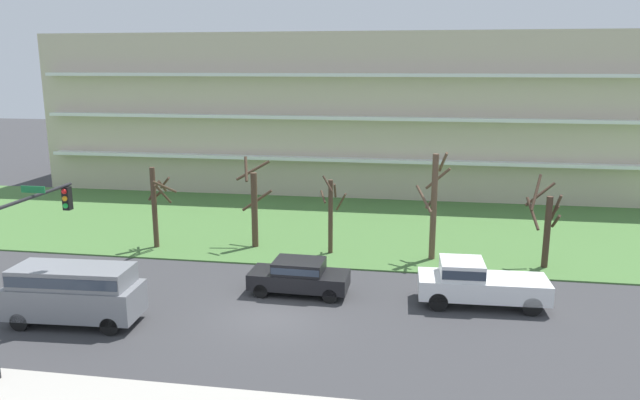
# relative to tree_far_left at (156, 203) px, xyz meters

# --- Properties ---
(ground) EXTENTS (160.00, 160.00, 0.00)m
(ground) POSITION_rel_tree_far_left_xyz_m (8.49, -7.90, -2.60)
(ground) COLOR #38383A
(grass_lawn_strip) EXTENTS (80.00, 16.00, 0.08)m
(grass_lawn_strip) POSITION_rel_tree_far_left_xyz_m (8.49, 6.10, -2.56)
(grass_lawn_strip) COLOR #477238
(grass_lawn_strip) RESTS_ON ground
(apartment_building) EXTENTS (48.31, 13.76, 12.39)m
(apartment_building) POSITION_rel_tree_far_left_xyz_m (8.49, 20.51, 3.60)
(apartment_building) COLOR beige
(apartment_building) RESTS_ON ground
(tree_far_left) EXTENTS (1.62, 2.17, 4.59)m
(tree_far_left) POSITION_rel_tree_far_left_xyz_m (0.00, 0.00, 0.00)
(tree_far_left) COLOR #4C3828
(tree_far_left) RESTS_ON ground
(tree_left) EXTENTS (2.05, 1.85, 5.14)m
(tree_left) POSITION_rel_tree_far_left_xyz_m (5.25, 1.09, -0.14)
(tree_left) COLOR #4C3828
(tree_left) RESTS_ON ground
(tree_center) EXTENTS (1.50, 1.48, 4.37)m
(tree_center) POSITION_rel_tree_far_left_xyz_m (9.65, 0.49, -0.32)
(tree_center) COLOR #4C3828
(tree_center) RESTS_ON ground
(tree_right) EXTENTS (1.81, 1.82, 5.77)m
(tree_right) POSITION_rel_tree_far_left_xyz_m (15.02, 0.38, 0.42)
(tree_right) COLOR brown
(tree_right) RESTS_ON ground
(tree_far_right) EXTENTS (1.66, 2.14, 4.67)m
(tree_far_right) POSITION_rel_tree_far_left_xyz_m (20.53, -0.00, -0.26)
(tree_far_right) COLOR #423023
(tree_far_right) RESTS_ON ground
(van_gray_near_left) EXTENTS (5.29, 2.25, 2.36)m
(van_gray_near_left) POSITION_rel_tree_far_left_xyz_m (0.93, -9.90, -1.20)
(van_gray_near_left) COLOR slate
(van_gray_near_left) RESTS_ON ground
(pickup_white_center_left) EXTENTS (5.46, 2.17, 1.95)m
(pickup_white_center_left) POSITION_rel_tree_far_left_xyz_m (16.79, -5.40, -1.58)
(pickup_white_center_left) COLOR white
(pickup_white_center_left) RESTS_ON ground
(sedan_black_center_right) EXTENTS (4.45, 1.92, 1.57)m
(sedan_black_center_right) POSITION_rel_tree_far_left_xyz_m (9.07, -5.40, -1.73)
(sedan_black_center_right) COLOR black
(sedan_black_center_right) RESTS_ON ground
(traffic_signal_mast) EXTENTS (0.90, 5.12, 5.97)m
(traffic_signal_mast) POSITION_rel_tree_far_left_xyz_m (0.95, -12.74, 1.50)
(traffic_signal_mast) COLOR black
(traffic_signal_mast) RESTS_ON ground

